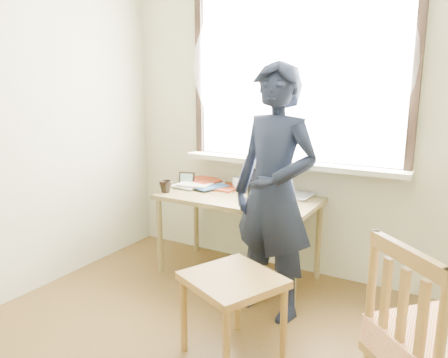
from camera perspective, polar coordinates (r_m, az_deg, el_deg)
The scene contains 13 objects.
room_shell at distance 1.88m, azimuth -5.57°, elevation 14.62°, with size 3.52×4.02×2.61m.
desk at distance 3.49m, azimuth 1.84°, elevation -3.37°, with size 1.26×0.63×0.68m.
laptop at distance 3.31m, azimuth 5.72°, elevation -2.06°, with size 0.39×0.34×0.23m.
mug_white at distance 3.68m, azimuth 2.16°, elevation -0.53°, with size 0.14×0.14×0.11m, color white.
mug_dark at distance 3.60m, azimuth -7.64°, elevation -1.00°, with size 0.11×0.11×0.10m, color black.
mouse at distance 3.21m, azimuth 7.56°, elevation -3.28°, with size 0.10×0.07×0.04m, color black.
desk_clutter at distance 3.70m, azimuth 0.25°, elevation -0.90°, with size 0.86×0.54×0.05m.
book_a at distance 3.88m, azimuth -2.77°, elevation -0.47°, with size 0.20×0.27×0.03m, color white.
book_b at distance 3.52m, azimuth 8.55°, elevation -2.02°, with size 0.17×0.24×0.02m, color white.
picture_frame at distance 3.83m, azimuth -4.89°, elevation -0.04°, with size 0.14×0.06×0.11m.
work_chair at distance 2.54m, azimuth 1.15°, elevation -14.18°, with size 0.64×0.62×0.50m.
side_chair at distance 2.06m, azimuth 25.87°, elevation -19.66°, with size 0.62×0.62×0.97m.
person at distance 2.90m, azimuth 6.60°, elevation -1.84°, with size 0.62×0.41×1.70m, color black.
Camera 1 is at (1.07, -1.33, 1.57)m, focal length 35.00 mm.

